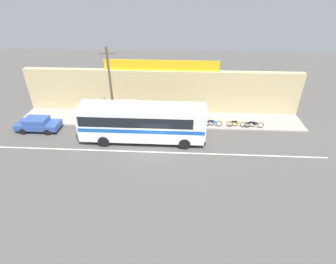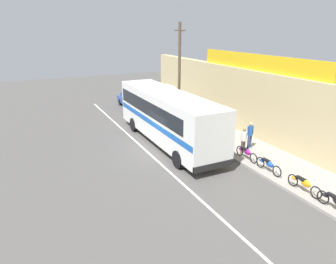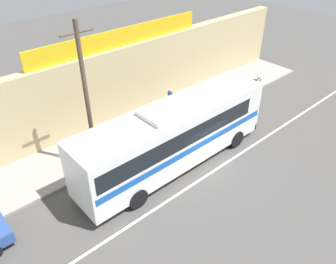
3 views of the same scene
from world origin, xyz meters
name	(u,v)px [view 2 (image 2 of 3)]	position (x,y,z in m)	size (l,w,h in m)	color
ground_plane	(161,152)	(0.00, 0.00, 0.00)	(70.00, 70.00, 0.00)	#4F4C49
sidewalk_slab	(226,138)	(0.00, 5.20, 0.07)	(30.00, 3.60, 0.14)	gray
storefront_facade	(252,104)	(0.00, 7.35, 2.40)	(30.00, 0.70, 4.80)	tan
storefront_billboard	(256,62)	(0.01, 7.35, 5.35)	(12.18, 0.12, 1.10)	gold
road_center_stripe	(149,154)	(0.00, -0.80, 0.00)	(30.00, 0.14, 0.01)	silver
intercity_bus	(166,114)	(-1.35, 1.08, 2.07)	(11.48, 2.67, 3.78)	white
parked_car	(132,100)	(-12.03, 2.33, 0.74)	(4.23, 1.86, 1.37)	#2D4C93
utility_pole	(179,73)	(-4.59, 3.77, 4.22)	(1.60, 0.22, 7.90)	brown
motorcycle_black	(268,165)	(5.50, 3.91, 0.57)	(1.87, 0.56, 0.94)	black
motorcycle_blue	(246,153)	(3.64, 3.95, 0.57)	(1.86, 0.56, 0.94)	black
motorcycle_orange	(336,202)	(9.62, 3.82, 0.57)	(1.95, 0.56, 0.94)	black
motorcycle_green	(304,184)	(7.88, 3.88, 0.57)	(1.97, 0.56, 0.94)	black
pedestrian_near_shop	(244,138)	(2.75, 4.43, 1.10)	(0.30, 0.48, 1.65)	brown
pedestrian_by_curb	(250,133)	(2.28, 5.34, 1.16)	(0.30, 0.48, 1.75)	navy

